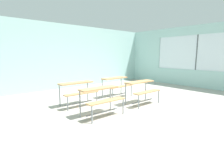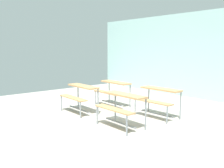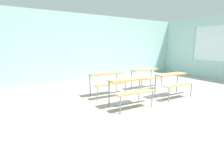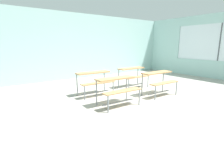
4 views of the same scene
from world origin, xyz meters
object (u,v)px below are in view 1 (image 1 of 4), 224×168
desk_bench_r1c0 (78,88)px  desk_bench_r1c1 (117,82)px  desk_bench_r0c0 (101,95)px  desk_bench_r0c1 (142,87)px

desk_bench_r1c0 → desk_bench_r1c1: bearing=3.7°
desk_bench_r0c0 → desk_bench_r1c1: 2.09m
desk_bench_r0c0 → desk_bench_r1c0: 1.19m
desk_bench_r0c1 → desk_bench_r1c1: same height
desk_bench_r0c0 → desk_bench_r1c0: (-0.01, 1.19, 0.00)m
desk_bench_r1c1 → desk_bench_r0c0: bearing=-145.2°
desk_bench_r0c0 → desk_bench_r0c1: 1.66m
desk_bench_r0c1 → desk_bench_r1c0: bearing=145.4°
desk_bench_r1c1 → desk_bench_r1c0: bearing=-179.9°
desk_bench_r0c0 → desk_bench_r0c1: bearing=1.5°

